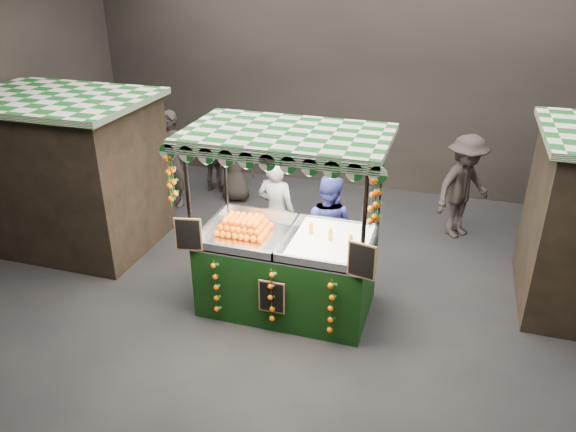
% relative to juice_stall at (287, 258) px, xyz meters
% --- Properties ---
extents(ground, '(12.00, 12.00, 0.00)m').
position_rel_juice_stall_xyz_m(ground, '(0.22, -0.11, -0.82)').
color(ground, black).
rests_on(ground, ground).
extents(market_hall, '(12.10, 10.10, 5.05)m').
position_rel_juice_stall_xyz_m(market_hall, '(0.22, -0.11, 2.56)').
color(market_hall, black).
rests_on(market_hall, ground).
extents(neighbour_stall_left, '(3.00, 2.20, 2.60)m').
position_rel_juice_stall_xyz_m(neighbour_stall_left, '(-4.18, 0.89, 0.48)').
color(neighbour_stall_left, black).
rests_on(neighbour_stall_left, ground).
extents(juice_stall, '(2.73, 1.60, 2.64)m').
position_rel_juice_stall_xyz_m(juice_stall, '(0.00, 0.00, 0.00)').
color(juice_stall, black).
rests_on(juice_stall, ground).
extents(vendor_grey, '(0.73, 0.54, 1.82)m').
position_rel_juice_stall_xyz_m(vendor_grey, '(-0.54, 1.19, 0.08)').
color(vendor_grey, slate).
rests_on(vendor_grey, ground).
extents(vendor_blue, '(0.93, 0.78, 1.73)m').
position_rel_juice_stall_xyz_m(vendor_blue, '(0.35, 0.99, 0.04)').
color(vendor_blue, navy).
rests_on(vendor_blue, ground).
extents(shopper_0, '(0.79, 0.61, 1.94)m').
position_rel_juice_stall_xyz_m(shopper_0, '(-3.27, 2.79, 0.14)').
color(shopper_0, '#2C2423').
rests_on(shopper_0, ground).
extents(shopper_1, '(0.96, 0.89, 1.59)m').
position_rel_juice_stall_xyz_m(shopper_1, '(3.59, 1.69, -0.03)').
color(shopper_1, '#2B2423').
rests_on(shopper_1, ground).
extents(shopper_2, '(0.93, 0.40, 1.58)m').
position_rel_juice_stall_xyz_m(shopper_2, '(-2.74, 3.69, -0.03)').
color(shopper_2, black).
rests_on(shopper_2, ground).
extents(shopper_3, '(1.33, 1.39, 1.89)m').
position_rel_juice_stall_xyz_m(shopper_3, '(2.30, 3.10, 0.12)').
color(shopper_3, '#2E2826').
rests_on(shopper_3, ground).
extents(shopper_4, '(0.80, 0.58, 1.52)m').
position_rel_juice_stall_xyz_m(shopper_4, '(-2.15, 3.38, -0.06)').
color(shopper_4, black).
rests_on(shopper_4, ground).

